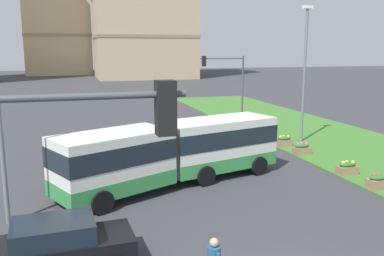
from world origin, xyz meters
The scene contains 9 objects.
articulated_bus centered at (-1.27, 10.16, 1.65)m, with size 11.89×6.37×3.00m.
car_black_sedan centered at (-6.54, 3.35, 0.75)m, with size 4.48×2.19×1.58m.
flower_planter_2 centered at (7.89, 6.59, 0.43)m, with size 1.10×0.56×0.74m.
flower_planter_3 centered at (7.89, 8.91, 0.43)m, with size 1.10×0.56×0.74m.
flower_planter_4 centered at (7.89, 13.38, 0.43)m, with size 1.10×0.56×0.74m.
flower_planter_5 centered at (7.89, 15.67, 0.43)m, with size 1.10×0.56×0.74m.
traffic_light_near_left centered at (-6.49, -3.00, 4.18)m, with size 3.25×0.28×6.15m.
traffic_light_far_right centered at (6.31, 22.00, 4.17)m, with size 3.70×0.28×6.08m.
streetlight_median centered at (9.79, 16.60, 5.20)m, with size 0.70×0.28×9.50m.
Camera 1 is at (-5.94, -8.76, 6.59)m, focal length 38.35 mm.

